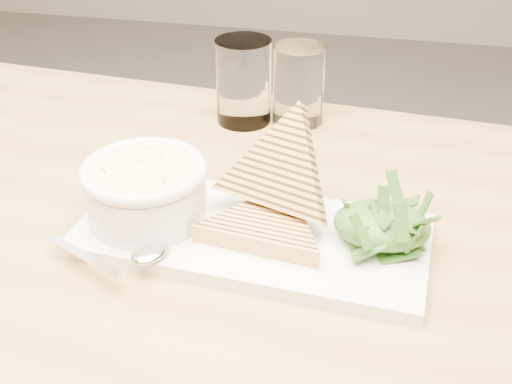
% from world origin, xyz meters
% --- Properties ---
extents(table_top, '(1.16, 0.82, 0.04)m').
position_xyz_m(table_top, '(-0.11, 0.06, 0.73)').
color(table_top, '#9C7944').
rests_on(table_top, ground).
extents(platter, '(0.38, 0.19, 0.02)m').
position_xyz_m(platter, '(0.00, 0.05, 0.76)').
color(platter, white).
rests_on(platter, table_top).
extents(soup_bowl, '(0.13, 0.13, 0.05)m').
position_xyz_m(soup_bowl, '(-0.11, 0.05, 0.79)').
color(soup_bowl, white).
rests_on(soup_bowl, platter).
extents(soup, '(0.11, 0.11, 0.01)m').
position_xyz_m(soup, '(-0.11, 0.05, 0.82)').
color(soup, beige).
rests_on(soup, soup_bowl).
extents(bowl_rim, '(0.13, 0.13, 0.01)m').
position_xyz_m(bowl_rim, '(-0.11, 0.05, 0.83)').
color(bowl_rim, white).
rests_on(bowl_rim, soup_bowl).
extents(sandwich_flat, '(0.17, 0.17, 0.02)m').
position_xyz_m(sandwich_flat, '(0.02, 0.05, 0.78)').
color(sandwich_flat, tan).
rests_on(sandwich_flat, platter).
extents(sandwich_lean, '(0.20, 0.21, 0.18)m').
position_xyz_m(sandwich_lean, '(0.02, 0.09, 0.82)').
color(sandwich_lean, tan).
rests_on(sandwich_lean, sandwich_flat).
extents(salad_base, '(0.10, 0.08, 0.04)m').
position_xyz_m(salad_base, '(0.13, 0.06, 0.79)').
color(salad_base, '#1A3C10').
rests_on(salad_base, platter).
extents(arugula_pile, '(0.11, 0.10, 0.05)m').
position_xyz_m(arugula_pile, '(0.13, 0.06, 0.80)').
color(arugula_pile, '#3D6F29').
rests_on(arugula_pile, platter).
extents(spoon_bowl, '(0.05, 0.05, 0.01)m').
position_xyz_m(spoon_bowl, '(-0.09, -0.02, 0.77)').
color(spoon_bowl, silver).
rests_on(spoon_bowl, platter).
extents(spoon_handle, '(0.10, 0.05, 0.00)m').
position_xyz_m(spoon_handle, '(-0.15, -0.03, 0.77)').
color(spoon_handle, silver).
rests_on(spoon_handle, platter).
extents(glass_near, '(0.08, 0.08, 0.12)m').
position_xyz_m(glass_near, '(-0.08, 0.34, 0.81)').
color(glass_near, white).
rests_on(glass_near, table_top).
extents(glass_far, '(0.07, 0.07, 0.11)m').
position_xyz_m(glass_far, '(0.00, 0.35, 0.81)').
color(glass_far, white).
rests_on(glass_far, table_top).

